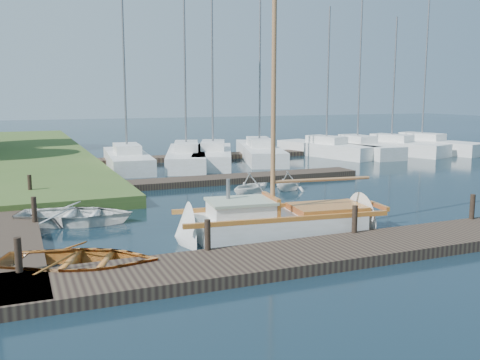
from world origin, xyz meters
name	(u,v)px	position (x,y,z in m)	size (l,w,h in m)	color
ground	(240,212)	(0.00, 0.00, 0.00)	(160.00, 160.00, 0.00)	black
near_dock	(328,253)	(0.00, -6.00, 0.15)	(18.00, 2.20, 0.30)	black
left_dock	(2,216)	(-8.00, 2.00, 0.15)	(2.20, 18.00, 0.30)	black
far_dock	(226,179)	(2.00, 6.50, 0.15)	(14.00, 1.60, 0.30)	black
pontoon	(283,153)	(10.00, 16.00, 0.15)	(30.00, 1.60, 0.30)	black
mooring_post_0	(18,255)	(-7.50, -5.00, 0.70)	(0.16, 0.16, 0.80)	black
mooring_post_1	(208,235)	(-3.00, -5.00, 0.70)	(0.16, 0.16, 0.80)	black
mooring_post_2	(355,219)	(1.50, -5.00, 0.70)	(0.16, 0.16, 0.80)	black
mooring_post_3	(472,207)	(6.00, -5.00, 0.70)	(0.16, 0.16, 0.80)	black
mooring_post_4	(34,209)	(-7.00, 0.00, 0.70)	(0.16, 0.16, 0.80)	black
mooring_post_5	(30,185)	(-7.00, 5.00, 0.70)	(0.16, 0.16, 0.80)	black
sailboat	(284,225)	(-0.04, -3.53, 0.34)	(7.33, 2.78, 9.83)	silver
dinghy	(79,257)	(-6.16, -4.70, 0.40)	(2.73, 3.82, 0.79)	#963C1C
tender_a	(75,212)	(-5.72, 0.54, 0.39)	(2.70, 3.78, 0.78)	silver
tender_b	(252,184)	(1.55, 2.45, 0.59)	(1.94, 2.25, 1.18)	silver
tender_d	(289,179)	(3.81, 3.38, 0.49)	(1.60, 1.85, 0.98)	silver
marina_boat_0	(127,158)	(-1.48, 13.51, 0.57)	(2.90, 8.15, 10.92)	silver
marina_boat_1	(186,156)	(2.15, 13.61, 0.57)	(4.88, 9.40, 11.05)	silver
marina_boat_2	(213,154)	(3.85, 13.53, 0.58)	(5.19, 8.82, 12.32)	silver
marina_boat_3	(259,151)	(7.49, 14.53, 0.58)	(5.02, 10.10, 12.88)	silver
marina_boat_4	(326,148)	(12.60, 14.43, 0.56)	(4.16, 8.18, 10.11)	silver
marina_boat_5	(357,147)	(14.96, 14.10, 0.58)	(2.26, 8.24, 12.27)	silver
marina_boat_6	(391,146)	(17.81, 13.93, 0.56)	(4.74, 8.46, 9.66)	silver
marina_boat_7	(422,144)	(20.84, 14.20, 0.57)	(4.49, 9.56, 12.22)	silver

